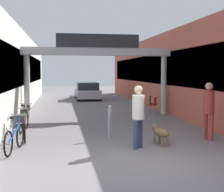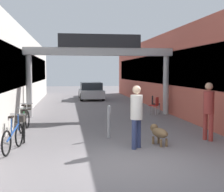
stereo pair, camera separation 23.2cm
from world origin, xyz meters
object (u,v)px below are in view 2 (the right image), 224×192
Objects in this scene: pedestrian_with_dog at (136,112)px; dog_on_leash at (159,132)px; bicycle_green_second at (24,125)px; cafe_chair_black_farther at (154,103)px; cafe_chair_red_nearer at (155,104)px; bicycle_blue_nearest at (15,134)px; pedestrian_companion at (209,107)px; parked_car_silver at (91,91)px; bicycle_silver_third at (25,118)px; bollard_post_metal at (109,121)px.

dog_on_leash is (0.75, 0.35, -0.65)m from pedestrian_with_dog.
bicycle_green_second is 8.07m from cafe_chair_black_farther.
dog_on_leash is 0.94× the size of cafe_chair_red_nearer.
pedestrian_with_dog is at bearing -4.78° from bicycle_blue_nearest.
pedestrian_companion is at bearing -91.17° from cafe_chair_black_farther.
cafe_chair_red_nearer is (5.71, 4.79, 0.10)m from bicycle_green_second.
bicycle_blue_nearest is 1.48m from bicycle_green_second.
bicycle_blue_nearest is at bearing -179.09° from dog_on_leash.
bicycle_green_second is (-4.05, 1.41, 0.07)m from dog_on_leash.
pedestrian_with_dog is 15.77m from parked_car_silver.
bicycle_green_second reaches higher than dog_on_leash.
bicycle_blue_nearest reaches higher than dog_on_leash.
bicycle_blue_nearest is at bearing -87.91° from bicycle_silver_third.
bicycle_silver_third is (-0.17, 1.50, 0.00)m from bicycle_green_second.
bicycle_silver_third is at bearing -150.74° from cafe_chair_red_nearer.
parked_car_silver is (-2.52, 9.22, 0.10)m from cafe_chair_red_nearer.
bollard_post_metal is (-1.33, 1.12, 0.18)m from dog_on_leash.
parked_car_silver is (-0.85, 15.42, 0.28)m from dog_on_leash.
pedestrian_with_dog reaches higher than bollard_post_metal.
cafe_chair_red_nearer is at bearing 69.74° from pedestrian_with_dog.
bollard_post_metal is at bearing 23.11° from bicycle_blue_nearest.
pedestrian_with_dog is 1.99× the size of cafe_chair_black_farther.
bicycle_blue_nearest is 1.00× the size of bicycle_green_second.
pedestrian_companion is 1.08× the size of bicycle_green_second.
bicycle_silver_third is at bearing 148.02° from bollard_post_metal.
bicycle_silver_third is 7.27m from cafe_chair_black_farther.
pedestrian_companion is 3.17m from bollard_post_metal.
pedestrian_companion reaches higher than bicycle_blue_nearest.
pedestrian_companion is 6.48m from bicycle_silver_third.
parked_car_silver reaches higher than bicycle_blue_nearest.
bicycle_blue_nearest reaches higher than cafe_chair_black_farther.
dog_on_leash is at bearing -104.84° from cafe_chair_black_farther.
cafe_chair_red_nearer is at bearing 47.37° from bicycle_blue_nearest.
cafe_chair_red_nearer is at bearing 39.99° from bicycle_green_second.
pedestrian_companion is 1.69× the size of bollard_post_metal.
bollard_post_metal is at bearing -91.95° from parked_car_silver.
pedestrian_with_dog is 3.78m from bicycle_green_second.
dog_on_leash is at bearing -19.27° from bicycle_green_second.
cafe_chair_red_nearer is 0.22× the size of parked_car_silver.
cafe_chair_red_nearer is at bearing -102.97° from cafe_chair_black_farther.
pedestrian_with_dog is 1.64m from bollard_post_metal.
pedestrian_with_dog is 2.55m from pedestrian_companion.
bicycle_blue_nearest is 8.53m from cafe_chair_red_nearer.
dog_on_leash is at bearing 24.78° from pedestrian_with_dog.
pedestrian_with_dog is at bearing -89.64° from parked_car_silver.
cafe_chair_red_nearer is (5.77, 6.27, 0.10)m from bicycle_blue_nearest.
bicycle_silver_third reaches higher than cafe_chair_red_nearer.
cafe_chair_black_farther is (1.84, 6.94, 0.17)m from dog_on_leash.
pedestrian_with_dog is 0.44× the size of parked_car_silver.
pedestrian_companion is 5.88m from cafe_chair_red_nearer.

